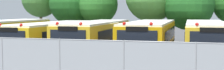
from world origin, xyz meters
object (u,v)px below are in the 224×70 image
Objects in this scene: school_bus_0 at (7,35)px; school_bus_4 at (206,40)px; school_bus_3 at (150,39)px; tree_4 at (188,4)px; tree_1 at (72,3)px; school_bus_1 at (53,37)px; tree_2 at (98,5)px; school_bus_2 at (97,38)px.

school_bus_4 is (14.51, 0.15, 0.00)m from school_bus_0.
school_bus_4 is at bearing -177.93° from school_bus_3.
school_bus_4 is 1.77× the size of tree_4.
school_bus_0 is 1.55× the size of tree_1.
school_bus_4 reaches higher than school_bus_1.
school_bus_0 is at bearing 5.98° from school_bus_1.
tree_4 is at bearing -4.09° from tree_1.
tree_2 is at bearing -96.50° from school_bus_1.
school_bus_0 is 1.62× the size of tree_4.
school_bus_4 is 15.68m from tree_1.
school_bus_1 is 1.91× the size of tree_2.
tree_4 is at bearing -81.61° from school_bus_4.
school_bus_2 is at bearing -126.56° from tree_4.
school_bus_4 reaches higher than school_bus_0.
school_bus_3 is 0.97× the size of school_bus_4.
school_bus_4 is at bearing 179.45° from school_bus_1.
tree_4 reaches higher than school_bus_2.
school_bus_2 is 3.75m from school_bus_3.
school_bus_1 is 1.06× the size of school_bus_2.
school_bus_1 is 7.32m from school_bus_3.
school_bus_4 is (7.30, 0.22, 0.02)m from school_bus_2.
tree_2 is (-9.88, 8.20, 2.45)m from school_bus_4.
tree_2 is (-2.58, 8.42, 2.47)m from school_bus_2.
school_bus_2 is (7.21, -0.06, -0.01)m from school_bus_0.
tree_4 is at bearing -105.91° from school_bus_3.
school_bus_0 is 7.21m from school_bus_2.
school_bus_2 is at bearing 173.87° from school_bus_1.
school_bus_0 reaches higher than school_bus_1.
school_bus_4 is at bearing 179.70° from school_bus_0.
school_bus_1 is 1.84× the size of tree_4.
school_bus_3 is 8.66m from tree_4.
tree_1 is (1.71, 8.82, 2.62)m from school_bus_0.
school_bus_0 is at bearing -100.97° from tree_1.
tree_2 reaches higher than school_bus_2.
school_bus_4 is at bearing -39.70° from tree_2.
tree_4 is (13.18, 8.00, 2.48)m from school_bus_0.
school_bus_2 is at bearing -72.95° from tree_2.
tree_1 reaches higher than tree_4.
tree_2 is (0.98, 8.01, 2.53)m from school_bus_1.
tree_2 is 0.96× the size of tree_4.
school_bus_4 is 13.08m from tree_2.
tree_1 is at bearing -101.88° from school_bus_0.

